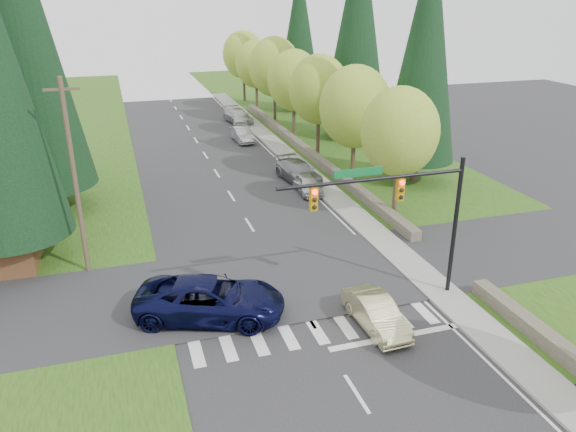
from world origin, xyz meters
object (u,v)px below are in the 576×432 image
parked_car_b (298,172)px  parked_car_e (238,116)px  suv_navy (210,299)px  parked_car_c (242,135)px  parked_car_d (240,118)px  parked_car_a (307,184)px  sedan_champagne (376,313)px

parked_car_b → parked_car_e: 20.99m
suv_navy → parked_car_c: bearing=4.3°
parked_car_b → parked_car_d: 20.20m
parked_car_b → parked_car_d: size_ratio=1.33×
parked_car_a → suv_navy: bearing=-122.3°
sedan_champagne → parked_car_a: size_ratio=1.11×
parked_car_c → parked_car_d: size_ratio=1.06×
suv_navy → parked_car_d: 38.46m
parked_car_d → parked_car_e: bearing=98.0°
parked_car_a → parked_car_c: size_ratio=0.90×
sedan_champagne → parked_car_d: size_ratio=1.05×
sedan_champagne → parked_car_e: (3.06, 40.92, 0.08)m
suv_navy → parked_car_c: suv_navy is taller
sedan_champagne → parked_car_c: size_ratio=0.99×
parked_car_b → parked_car_e: bearing=82.9°
parked_car_d → sedan_champagne: bearing=-86.4°
suv_navy → parked_car_a: suv_navy is taller
parked_car_a → parked_car_e: bearing=90.9°
suv_navy → parked_car_e: suv_navy is taller
sedan_champagne → parked_car_a: bearing=78.0°
parked_car_a → parked_car_d: 22.85m
suv_navy → parked_car_e: size_ratio=1.26×
parked_car_e → sedan_champagne: bearing=-101.4°
parked_car_a → parked_car_c: (-1.21, 15.61, 0.05)m
sedan_champagne → parked_car_d: bearing=83.1°
parked_car_a → parked_car_e: 23.64m
sedan_champagne → parked_car_e: size_ratio=0.79×
parked_car_b → parked_car_a: bearing=-101.1°
parked_car_a → parked_car_d: parked_car_d is taller
sedan_champagne → parked_car_c: bearing=84.6°
parked_car_a → parked_car_b: 2.65m
parked_car_e → parked_car_b: bearing=-97.2°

